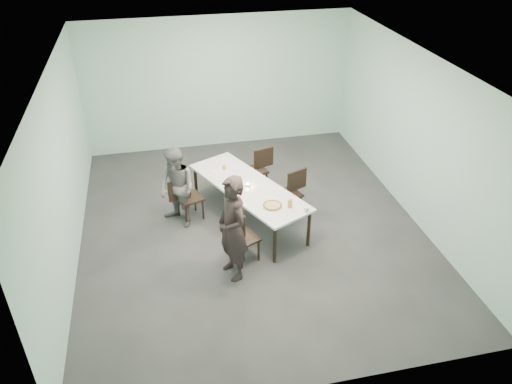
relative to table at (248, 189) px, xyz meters
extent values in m
plane|color=#333335|center=(0.00, -0.20, -0.69)|extent=(7.00, 7.00, 0.00)
cube|color=#A8D3CA|center=(0.00, 3.30, 0.81)|extent=(6.00, 0.02, 3.00)
cube|color=#A8D3CA|center=(0.00, -3.70, 0.81)|extent=(6.00, 0.02, 3.00)
cube|color=#A8D3CA|center=(-3.00, -0.20, 0.81)|extent=(0.02, 7.00, 3.00)
cube|color=#A8D3CA|center=(3.00, -0.20, 0.81)|extent=(0.02, 7.00, 3.00)
cube|color=white|center=(0.00, -0.20, 2.31)|extent=(6.00, 7.00, 0.02)
cube|color=white|center=(0.00, 0.00, 0.04)|extent=(1.91, 2.74, 0.04)
cylinder|color=black|center=(0.18, -1.26, -0.34)|extent=(0.06, 0.06, 0.71)
cylinder|color=black|center=(-0.85, 0.95, -0.34)|extent=(0.06, 0.06, 0.71)
cylinder|color=black|center=(0.85, -0.95, -0.34)|extent=(0.06, 0.06, 0.71)
cylinder|color=black|center=(-0.18, 1.26, -0.34)|extent=(0.06, 0.06, 0.71)
cube|color=black|center=(-0.30, -1.08, -0.26)|extent=(0.55, 0.55, 0.04)
cube|color=black|center=(-0.47, -1.16, -0.02)|extent=(0.40, 0.21, 0.40)
cylinder|color=black|center=(-0.38, -1.31, -0.49)|extent=(0.04, 0.04, 0.41)
cylinder|color=black|center=(-0.52, -1.00, -0.49)|extent=(0.04, 0.04, 0.41)
cylinder|color=black|center=(-0.07, -1.17, -0.49)|extent=(0.04, 0.04, 0.41)
cylinder|color=black|center=(-0.21, -0.86, -0.49)|extent=(0.04, 0.04, 0.41)
cube|color=black|center=(-1.02, 0.33, -0.26)|extent=(0.53, 0.53, 0.04)
cube|color=black|center=(-1.20, 0.27, -0.02)|extent=(0.41, 0.17, 0.40)
cylinder|color=black|center=(-1.13, 0.12, -0.49)|extent=(0.04, 0.04, 0.41)
cylinder|color=black|center=(-1.24, 0.44, -0.49)|extent=(0.04, 0.04, 0.41)
cylinder|color=black|center=(-0.81, 0.23, -0.49)|extent=(0.04, 0.04, 0.41)
cylinder|color=black|center=(-0.92, 0.55, -0.49)|extent=(0.04, 0.04, 0.41)
cube|color=black|center=(0.77, 0.07, -0.26)|extent=(0.54, 0.54, 0.04)
cube|color=black|center=(0.95, 0.14, -0.02)|extent=(0.41, 0.19, 0.40)
cylinder|color=black|center=(0.87, 0.29, -0.49)|extent=(0.04, 0.04, 0.41)
cylinder|color=black|center=(0.99, -0.03, -0.49)|extent=(0.04, 0.04, 0.41)
cylinder|color=black|center=(0.55, 0.17, -0.49)|extent=(0.04, 0.04, 0.41)
cylinder|color=black|center=(0.67, -0.15, -0.49)|extent=(0.04, 0.04, 0.41)
cube|color=black|center=(0.36, 1.08, -0.26)|extent=(0.51, 0.51, 0.04)
cube|color=black|center=(0.55, 1.13, -0.02)|extent=(0.42, 0.15, 0.40)
cylinder|color=black|center=(0.48, 1.29, -0.49)|extent=(0.04, 0.04, 0.41)
cylinder|color=black|center=(0.57, 0.96, -0.49)|extent=(0.04, 0.04, 0.41)
cylinder|color=black|center=(0.16, 1.20, -0.49)|extent=(0.04, 0.04, 0.41)
cylinder|color=black|center=(0.24, 0.87, -0.49)|extent=(0.04, 0.04, 0.41)
imported|color=black|center=(-0.53, -1.40, 0.19)|extent=(0.61, 0.75, 1.77)
imported|color=slate|center=(-1.25, 0.19, 0.06)|extent=(0.90, 0.93, 1.50)
cylinder|color=white|center=(0.26, -0.74, 0.06)|extent=(0.34, 0.34, 0.01)
cylinder|color=#CBBA73|center=(0.26, -0.74, 0.08)|extent=(0.30, 0.30, 0.01)
torus|color=brown|center=(0.26, -0.74, 0.08)|extent=(0.32, 0.32, 0.03)
cylinder|color=white|center=(0.33, -0.55, 0.06)|extent=(0.18, 0.18, 0.01)
cylinder|color=#BC8229|center=(0.53, -0.83, 0.13)|extent=(0.08, 0.08, 0.15)
cylinder|color=silver|center=(0.76, -1.01, 0.10)|extent=(0.08, 0.08, 0.09)
cylinder|color=silver|center=(-0.02, -0.01, 0.07)|extent=(0.06, 0.06, 0.03)
cylinder|color=orange|center=(-0.02, -0.01, 0.10)|extent=(0.04, 0.04, 0.01)
cylinder|color=#BC8229|center=(-0.32, 0.68, 0.10)|extent=(0.07, 0.07, 0.08)
cube|color=silver|center=(-0.42, 0.66, 0.06)|extent=(0.36, 0.33, 0.01)
camera|label=1|loc=(-1.49, -7.45, 4.63)|focal=35.00mm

